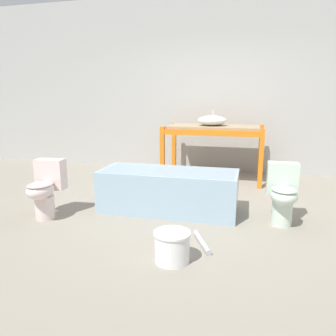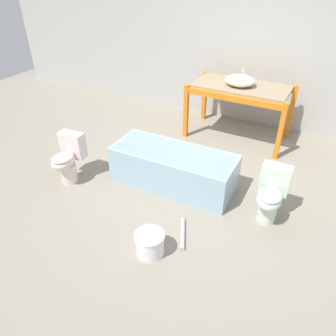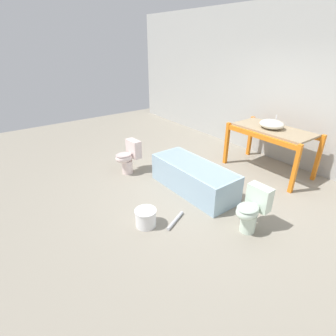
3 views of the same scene
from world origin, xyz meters
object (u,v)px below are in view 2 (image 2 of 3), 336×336
(sink_basin, at_px, (240,80))
(toilet_far, at_px, (271,195))
(toilet_near, at_px, (68,158))
(bucket_white, at_px, (150,243))
(bathtub_main, at_px, (173,166))

(sink_basin, relative_size, toilet_far, 0.71)
(sink_basin, xyz_separation_m, toilet_near, (-1.60, -2.30, -0.65))
(sink_basin, xyz_separation_m, bucket_white, (0.07, -2.94, -0.86))
(bathtub_main, height_order, bucket_white, bathtub_main)
(sink_basin, relative_size, toilet_near, 0.71)
(bathtub_main, height_order, toilet_near, toilet_near)
(sink_basin, xyz_separation_m, bathtub_main, (-0.29, -1.71, -0.71))
(sink_basin, bearing_deg, bathtub_main, -99.63)
(toilet_near, xyz_separation_m, bucket_white, (1.67, -0.64, -0.21))
(sink_basin, bearing_deg, toilet_far, -60.37)
(toilet_far, bearing_deg, sink_basin, 118.02)
(sink_basin, relative_size, bathtub_main, 0.28)
(bathtub_main, relative_size, bucket_white, 5.22)
(toilet_far, bearing_deg, bucket_white, -131.78)
(sink_basin, height_order, toilet_far, sink_basin)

